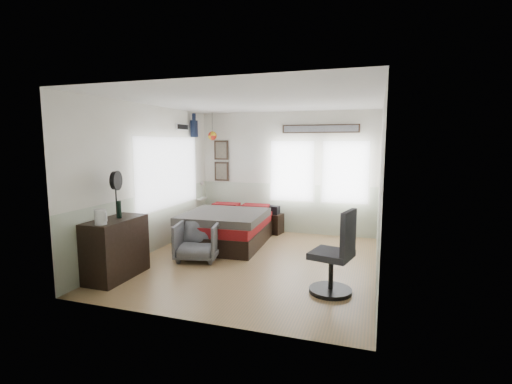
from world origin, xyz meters
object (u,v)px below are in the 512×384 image
bed (228,227)px  task_chair (336,260)px  dresser (116,248)px  armchair (198,241)px  nightstand (272,223)px

bed → task_chair: (2.35, -1.92, 0.14)m
task_chair → dresser: bearing=-158.9°
armchair → nightstand: bearing=59.3°
bed → nightstand: bed is taller
nightstand → bed: bearing=-110.6°
dresser → nightstand: (1.49, 3.39, -0.23)m
bed → task_chair: size_ratio=1.87×
dresser → armchair: (0.77, 1.16, -0.12)m
nightstand → armchair: bearing=-97.9°
armchair → task_chair: bearing=-30.1°
armchair → dresser: bearing=-136.3°
dresser → task_chair: 3.23m
bed → armchair: bearing=-97.3°
armchair → task_chair: (2.44, -0.76, 0.14)m
armchair → task_chair: 2.56m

